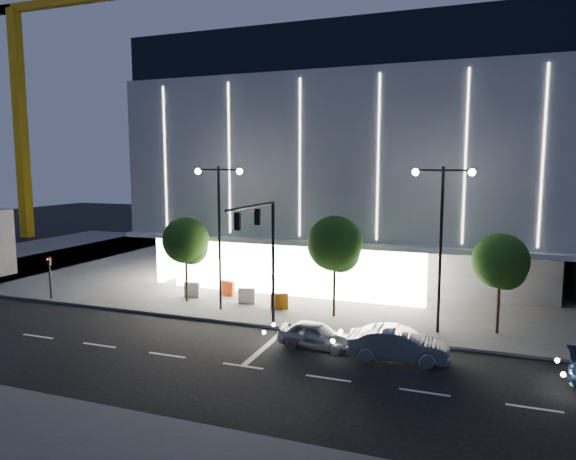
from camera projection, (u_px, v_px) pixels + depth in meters
The scene contains 17 objects.
ground at pixel (219, 350), 25.33m from camera, with size 160.00×160.00×0.00m, color black.
sidewalk_museum at pixel (393, 266), 46.02m from camera, with size 70.00×40.00×0.15m, color #474747.
museum at pixel (369, 163), 43.99m from camera, with size 30.00×25.80×18.00m.
traffic_mast at pixel (263, 241), 27.48m from camera, with size 0.33×5.89×7.07m.
street_lamp_west at pixel (219, 217), 31.20m from camera, with size 3.16×0.36×9.00m.
street_lamp_east at pixel (441, 225), 26.81m from camera, with size 3.16×0.36×9.00m.
ped_signal_far at pixel (50, 273), 34.36m from camera, with size 0.22×0.24×3.00m.
tower_crane at pixel (24, 72), 62.74m from camera, with size 32.00×2.00×28.50m.
tree_left at pixel (186, 243), 33.40m from camera, with size 3.02×3.02×5.72m.
tree_mid at pixel (335, 247), 29.98m from camera, with size 3.25×3.25×6.15m.
tree_right at pixel (501, 264), 27.00m from camera, with size 2.91×2.91×5.51m.
car_lead at pixel (316, 335), 25.54m from camera, with size 1.55×3.86×1.32m, color gray.
car_second at pixel (398, 344), 23.88m from camera, with size 1.62×4.65×1.53m, color #A4A6AB.
barrier_a at pixel (228, 288), 35.36m from camera, with size 1.10×0.25×1.00m, color #FF450E.
barrier_b at pixel (192, 290), 34.95m from camera, with size 1.10×0.25×1.00m, color white.
barrier_c at pixel (279, 301), 31.92m from camera, with size 1.10×0.25×1.00m, color orange.
barrier_d at pixel (247, 296), 33.28m from camera, with size 1.10×0.25×1.00m, color silver.
Camera 1 is at (11.52, -21.78, 9.02)m, focal length 32.00 mm.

